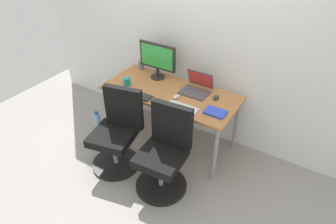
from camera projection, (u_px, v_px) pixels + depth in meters
ground_plane at (170, 141)px, 3.77m from camera, size 5.28×5.28×0.00m
back_wall at (190, 31)px, 3.32m from camera, size 4.40×0.04×2.60m
desk at (170, 96)px, 3.39m from camera, size 1.54×0.69×0.73m
office_chair_left at (117, 133)px, 3.22m from camera, size 0.54×0.54×0.94m
office_chair_right at (165, 153)px, 2.96m from camera, size 0.54×0.54×0.94m
water_bottle_on_floor at (98, 122)px, 3.84m from camera, size 0.09×0.09×0.31m
desktop_monitor at (157, 58)px, 3.48m from camera, size 0.48×0.18×0.43m
open_laptop at (197, 87)px, 3.33m from camera, size 0.31×0.29×0.22m
keyboard_by_monitor at (138, 95)px, 3.27m from camera, size 0.34×0.12×0.02m
keyboard_by_laptop at (182, 107)px, 3.07m from camera, size 0.34×0.12×0.02m
mouse_by_monitor at (216, 98)px, 3.21m from camera, size 0.06×0.10×0.03m
mouse_by_laptop at (176, 96)px, 3.23m from camera, size 0.06×0.10×0.03m
coffee_mug at (127, 82)px, 3.44m from camera, size 0.08×0.08×0.09m
pen_cup at (141, 65)px, 3.79m from camera, size 0.07×0.07×0.10m
notebook at (215, 112)px, 2.99m from camera, size 0.21×0.15×0.03m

